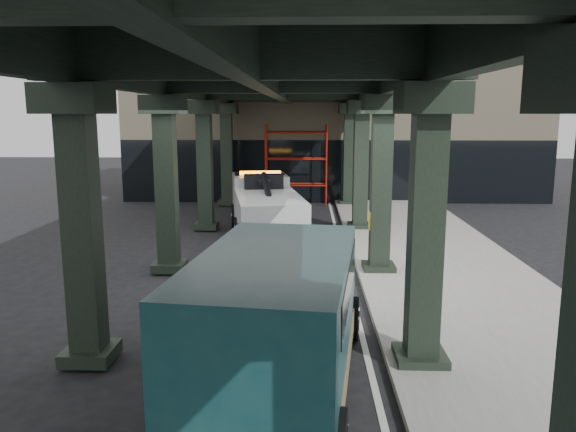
# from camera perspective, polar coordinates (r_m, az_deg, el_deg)

# --- Properties ---
(ground) EXTENTS (90.00, 90.00, 0.00)m
(ground) POSITION_cam_1_polar(r_m,az_deg,el_deg) (14.27, -0.36, -8.05)
(ground) COLOR black
(ground) RESTS_ON ground
(sidewalk) EXTENTS (5.00, 40.00, 0.15)m
(sidewalk) POSITION_cam_1_polar(r_m,az_deg,el_deg) (16.62, 15.70, -5.50)
(sidewalk) COLOR gray
(sidewalk) RESTS_ON ground
(lane_stripe) EXTENTS (0.12, 38.00, 0.01)m
(lane_stripe) POSITION_cam_1_polar(r_m,az_deg,el_deg) (16.20, 5.98, -5.83)
(lane_stripe) COLOR silver
(lane_stripe) RESTS_ON ground
(viaduct) EXTENTS (7.40, 32.00, 6.40)m
(viaduct) POSITION_cam_1_polar(r_m,az_deg,el_deg) (15.59, -1.59, 13.86)
(viaduct) COLOR black
(viaduct) RESTS_ON ground
(building) EXTENTS (22.00, 10.00, 8.00)m
(building) POSITION_cam_1_polar(r_m,az_deg,el_deg) (33.56, 4.50, 9.45)
(building) COLOR #C6B793
(building) RESTS_ON ground
(scaffolding) EXTENTS (3.08, 0.88, 4.00)m
(scaffolding) POSITION_cam_1_polar(r_m,az_deg,el_deg) (28.28, 0.84, 5.48)
(scaffolding) COLOR red
(scaffolding) RESTS_ON ground
(tow_truck) EXTENTS (3.22, 7.65, 2.44)m
(tow_truck) POSITION_cam_1_polar(r_m,az_deg,el_deg) (20.39, -2.40, 0.98)
(tow_truck) COLOR black
(tow_truck) RESTS_ON ground
(towed_van) EXTENTS (3.02, 6.24, 2.44)m
(towed_van) POSITION_cam_1_polar(r_m,az_deg,el_deg) (9.04, -0.96, -10.32)
(towed_van) COLOR #123C40
(towed_van) RESTS_ON ground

